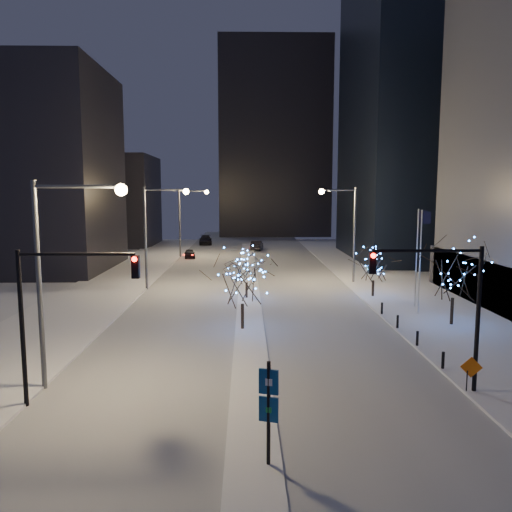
{
  "coord_description": "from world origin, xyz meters",
  "views": [
    {
      "loc": [
        -0.22,
        -21.32,
        9.4
      ],
      "look_at": [
        0.46,
        13.47,
        5.0
      ],
      "focal_mm": 35.0,
      "sensor_mm": 36.0,
      "label": 1
    }
  ],
  "objects_px": {
    "wayfinding_sign": "(269,403)",
    "car_near": "(190,254)",
    "street_lamp_w_near": "(60,255)",
    "holiday_tree_median_far": "(247,268)",
    "traffic_signal_west": "(57,301)",
    "traffic_signal_east": "(446,295)",
    "construction_sign": "(471,370)",
    "car_far": "(205,240)",
    "street_lamp_east": "(346,222)",
    "street_lamp_w_far": "(187,213)",
    "street_lamp_w_mid": "(156,223)",
    "car_mid": "(257,245)",
    "holiday_tree_plaza_near": "(454,272)",
    "holiday_tree_median_near": "(242,280)",
    "holiday_tree_plaza_far": "(374,264)"
  },
  "relations": [
    {
      "from": "car_far",
      "to": "traffic_signal_east",
      "type": "bearing_deg",
      "value": -81.12
    },
    {
      "from": "traffic_signal_west",
      "to": "car_mid",
      "type": "distance_m",
      "value": 61.74
    },
    {
      "from": "car_far",
      "to": "car_mid",
      "type": "bearing_deg",
      "value": -49.57
    },
    {
      "from": "car_mid",
      "to": "wayfinding_sign",
      "type": "bearing_deg",
      "value": 97.79
    },
    {
      "from": "holiday_tree_median_near",
      "to": "holiday_tree_plaza_near",
      "type": "xyz_separation_m",
      "value": [
        14.84,
        0.85,
        0.42
      ]
    },
    {
      "from": "car_near",
      "to": "wayfinding_sign",
      "type": "relative_size",
      "value": 0.98
    },
    {
      "from": "car_far",
      "to": "street_lamp_w_mid",
      "type": "bearing_deg",
      "value": -96.31
    },
    {
      "from": "car_mid",
      "to": "construction_sign",
      "type": "height_order",
      "value": "construction_sign"
    },
    {
      "from": "car_near",
      "to": "holiday_tree_plaza_far",
      "type": "distance_m",
      "value": 34.44
    },
    {
      "from": "traffic_signal_west",
      "to": "traffic_signal_east",
      "type": "xyz_separation_m",
      "value": [
        17.38,
        1.0,
        0.0
      ]
    },
    {
      "from": "street_lamp_w_near",
      "to": "traffic_signal_west",
      "type": "xyz_separation_m",
      "value": [
        0.5,
        -2.0,
        -1.74
      ]
    },
    {
      "from": "car_near",
      "to": "construction_sign",
      "type": "height_order",
      "value": "construction_sign"
    },
    {
      "from": "holiday_tree_plaza_near",
      "to": "construction_sign",
      "type": "xyz_separation_m",
      "value": [
        -4.04,
        -11.99,
        -2.78
      ]
    },
    {
      "from": "street_lamp_w_far",
      "to": "car_far",
      "type": "height_order",
      "value": "street_lamp_w_far"
    },
    {
      "from": "street_lamp_w_mid",
      "to": "holiday_tree_median_far",
      "type": "xyz_separation_m",
      "value": [
        8.73,
        -4.67,
        -3.68
      ]
    },
    {
      "from": "traffic_signal_west",
      "to": "wayfinding_sign",
      "type": "distance_m",
      "value": 10.65
    },
    {
      "from": "holiday_tree_plaza_far",
      "to": "street_lamp_east",
      "type": "bearing_deg",
      "value": 98.97
    },
    {
      "from": "traffic_signal_west",
      "to": "holiday_tree_plaza_near",
      "type": "bearing_deg",
      "value": 29.6
    },
    {
      "from": "street_lamp_w_far",
      "to": "holiday_tree_median_near",
      "type": "relative_size",
      "value": 1.78
    },
    {
      "from": "wayfinding_sign",
      "to": "construction_sign",
      "type": "relative_size",
      "value": 2.28
    },
    {
      "from": "street_lamp_w_far",
      "to": "construction_sign",
      "type": "bearing_deg",
      "value": -69.35
    },
    {
      "from": "street_lamp_w_mid",
      "to": "holiday_tree_median_near",
      "type": "bearing_deg",
      "value": -60.5
    },
    {
      "from": "car_near",
      "to": "car_mid",
      "type": "bearing_deg",
      "value": 36.7
    },
    {
      "from": "holiday_tree_median_far",
      "to": "holiday_tree_plaza_near",
      "type": "bearing_deg",
      "value": -32.82
    },
    {
      "from": "street_lamp_w_mid",
      "to": "holiday_tree_median_far",
      "type": "distance_m",
      "value": 10.56
    },
    {
      "from": "street_lamp_w_mid",
      "to": "car_near",
      "type": "distance_m",
      "value": 24.65
    },
    {
      "from": "car_mid",
      "to": "wayfinding_sign",
      "type": "height_order",
      "value": "wayfinding_sign"
    },
    {
      "from": "traffic_signal_east",
      "to": "construction_sign",
      "type": "relative_size",
      "value": 4.2
    },
    {
      "from": "traffic_signal_west",
      "to": "traffic_signal_east",
      "type": "height_order",
      "value": "same"
    },
    {
      "from": "street_lamp_east",
      "to": "holiday_tree_plaza_far",
      "type": "bearing_deg",
      "value": -81.03
    },
    {
      "from": "holiday_tree_median_near",
      "to": "construction_sign",
      "type": "bearing_deg",
      "value": -45.88
    },
    {
      "from": "street_lamp_w_near",
      "to": "holiday_tree_median_far",
      "type": "distance_m",
      "value": 22.43
    },
    {
      "from": "car_mid",
      "to": "holiday_tree_plaza_near",
      "type": "height_order",
      "value": "holiday_tree_plaza_near"
    },
    {
      "from": "street_lamp_w_far",
      "to": "car_near",
      "type": "height_order",
      "value": "street_lamp_w_far"
    },
    {
      "from": "holiday_tree_median_near",
      "to": "car_mid",
      "type": "bearing_deg",
      "value": 87.65
    },
    {
      "from": "car_far",
      "to": "holiday_tree_median_near",
      "type": "relative_size",
      "value": 0.99
    },
    {
      "from": "traffic_signal_west",
      "to": "car_far",
      "type": "height_order",
      "value": "traffic_signal_west"
    },
    {
      "from": "street_lamp_w_mid",
      "to": "car_near",
      "type": "relative_size",
      "value": 2.69
    },
    {
      "from": "street_lamp_east",
      "to": "holiday_tree_plaza_near",
      "type": "relative_size",
      "value": 1.64
    },
    {
      "from": "street_lamp_east",
      "to": "traffic_signal_west",
      "type": "xyz_separation_m",
      "value": [
        -18.52,
        -30.0,
        -1.69
      ]
    },
    {
      "from": "street_lamp_w_near",
      "to": "holiday_tree_plaza_far",
      "type": "height_order",
      "value": "street_lamp_w_near"
    },
    {
      "from": "car_mid",
      "to": "traffic_signal_east",
      "type": "bearing_deg",
      "value": 105.73
    },
    {
      "from": "street_lamp_w_near",
      "to": "holiday_tree_plaza_near",
      "type": "height_order",
      "value": "street_lamp_w_near"
    },
    {
      "from": "traffic_signal_west",
      "to": "holiday_tree_plaza_far",
      "type": "relative_size",
      "value": 1.36
    },
    {
      "from": "car_far",
      "to": "construction_sign",
      "type": "xyz_separation_m",
      "value": [
        18.03,
        -69.04,
        0.34
      ]
    },
    {
      "from": "street_lamp_w_mid",
      "to": "car_far",
      "type": "xyz_separation_m",
      "value": [
        1.21,
        42.99,
        -5.69
      ]
    },
    {
      "from": "wayfinding_sign",
      "to": "car_near",
      "type": "bearing_deg",
      "value": 116.41
    },
    {
      "from": "holiday_tree_plaza_near",
      "to": "construction_sign",
      "type": "distance_m",
      "value": 12.95
    },
    {
      "from": "street_lamp_w_near",
      "to": "car_mid",
      "type": "distance_m",
      "value": 59.99
    },
    {
      "from": "holiday_tree_plaza_near",
      "to": "holiday_tree_median_near",
      "type": "bearing_deg",
      "value": -176.71
    }
  ]
}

